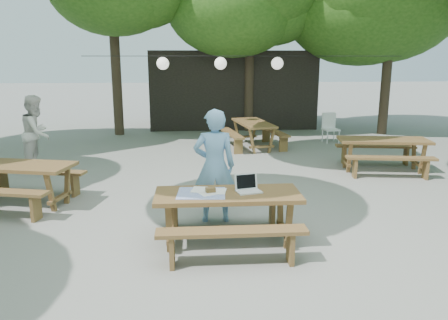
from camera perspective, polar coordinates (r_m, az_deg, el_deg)
name	(u,v)px	position (r m, az deg, el deg)	size (l,w,h in m)	color
ground	(258,224)	(6.99, 4.50, -8.31)	(80.00, 80.00, 0.00)	slate
pavilion	(231,88)	(17.03, 0.93, 9.34)	(6.00, 3.00, 2.80)	black
main_picnic_table	(228,218)	(6.13, 0.48, -7.54)	(2.00, 1.58, 0.75)	brown
picnic_table_nw	(17,184)	(8.54, -25.43, -2.84)	(2.21, 1.98, 0.75)	brown
picnic_table_ne	(382,154)	(10.69, 19.99, 0.70)	(2.12, 1.85, 0.75)	brown
picnic_table_far_e	(253,134)	(12.70, 3.84, 3.36)	(1.86, 2.13, 0.75)	brown
woman	(214,166)	(6.84, -1.26, -0.80)	(0.66, 0.43, 1.81)	#7FB6E8
second_person	(37,133)	(10.93, -23.26, 3.26)	(0.84, 0.66, 1.74)	white
plastic_chair	(330,134)	(13.87, 13.74, 3.30)	(0.48, 0.48, 0.90)	white
laptop	(248,187)	(6.08, 3.09, -3.53)	(0.38, 0.33, 0.24)	white
tabletop_clutter	(204,192)	(6.00, -2.68, -4.24)	(0.71, 0.61, 0.08)	blue
paper_lanterns	(221,63)	(12.45, -0.39, 12.52)	(9.00, 0.34, 0.38)	black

